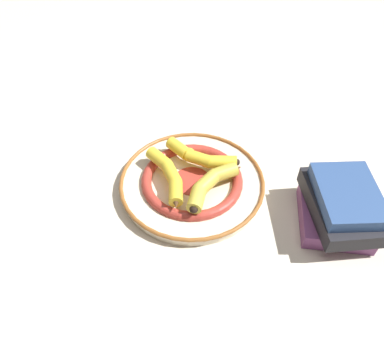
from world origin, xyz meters
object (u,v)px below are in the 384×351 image
at_px(decorative_bowl, 192,182).
at_px(banana_b, 169,175).
at_px(banana_a, 211,183).
at_px(book_stack, 341,206).
at_px(banana_c, 199,156).

height_order(decorative_bowl, banana_b, banana_b).
xyz_separation_m(banana_a, book_stack, (-0.16, -0.24, -0.00)).
bearing_deg(banana_b, banana_a, -128.45).
relative_size(decorative_bowl, banana_c, 2.24).
bearing_deg(banana_c, decorative_bowl, -82.39).
distance_m(banana_c, book_stack, 0.34).
xyz_separation_m(banana_a, banana_c, (0.10, -0.01, -0.00)).
distance_m(banana_b, book_stack, 0.39).
distance_m(banana_a, book_stack, 0.29).
xyz_separation_m(decorative_bowl, banana_c, (0.05, -0.03, 0.04)).
distance_m(banana_a, banana_b, 0.10).
distance_m(banana_b, banana_c, 0.10).
xyz_separation_m(decorative_bowl, book_stack, (-0.21, -0.27, 0.04)).
bearing_deg(book_stack, banana_c, 61.21).
xyz_separation_m(banana_b, book_stack, (-0.22, -0.32, -0.00)).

